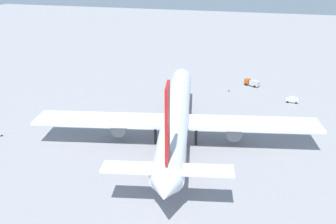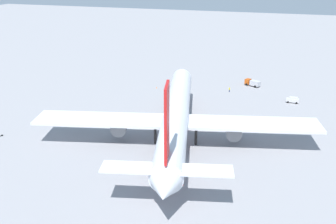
{
  "view_description": "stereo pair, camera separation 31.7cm",
  "coord_description": "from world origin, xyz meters",
  "px_view_note": "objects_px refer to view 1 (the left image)",
  "views": [
    {
      "loc": [
        -89.4,
        -26.41,
        43.5
      ],
      "look_at": [
        1.3,
        2.73,
        6.82
      ],
      "focal_mm": 41.0,
      "sensor_mm": 36.0,
      "label": 1
    },
    {
      "loc": [
        -89.3,
        -26.71,
        43.5
      ],
      "look_at": [
        1.3,
        2.73,
        6.82
      ],
      "focal_mm": 41.0,
      "sensor_mm": 36.0,
      "label": 2
    }
  ],
  "objects_px": {
    "airliner": "(176,116)",
    "ground_worker_3": "(229,90)",
    "service_van": "(292,100)",
    "traffic_cone_2": "(156,87)",
    "service_truck_2": "(252,83)"
  },
  "relations": [
    {
      "from": "service_truck_2",
      "to": "ground_worker_3",
      "type": "relative_size",
      "value": 3.55
    },
    {
      "from": "airliner",
      "to": "ground_worker_3",
      "type": "bearing_deg",
      "value": -7.97
    },
    {
      "from": "ground_worker_3",
      "to": "traffic_cone_2",
      "type": "xyz_separation_m",
      "value": [
        -3.89,
        26.84,
        -0.62
      ]
    },
    {
      "from": "service_truck_2",
      "to": "service_van",
      "type": "bearing_deg",
      "value": -134.9
    },
    {
      "from": "airliner",
      "to": "service_van",
      "type": "distance_m",
      "value": 50.21
    },
    {
      "from": "service_truck_2",
      "to": "service_van",
      "type": "distance_m",
      "value": 21.15
    },
    {
      "from": "airliner",
      "to": "ground_worker_3",
      "type": "distance_m",
      "value": 46.69
    },
    {
      "from": "airliner",
      "to": "traffic_cone_2",
      "type": "height_order",
      "value": "airliner"
    },
    {
      "from": "airliner",
      "to": "service_truck_2",
      "type": "relative_size",
      "value": 12.38
    },
    {
      "from": "airliner",
      "to": "service_van",
      "type": "height_order",
      "value": "airliner"
    },
    {
      "from": "service_truck_2",
      "to": "service_van",
      "type": "xyz_separation_m",
      "value": [
        -14.93,
        -14.98,
        -0.34
      ]
    },
    {
      "from": "service_truck_2",
      "to": "ground_worker_3",
      "type": "distance_m",
      "value": 12.26
    },
    {
      "from": "ground_worker_3",
      "to": "service_truck_2",
      "type": "bearing_deg",
      "value": -36.17
    },
    {
      "from": "service_truck_2",
      "to": "ground_worker_3",
      "type": "height_order",
      "value": "service_truck_2"
    },
    {
      "from": "airliner",
      "to": "service_truck_2",
      "type": "bearing_deg",
      "value": -13.77
    }
  ]
}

